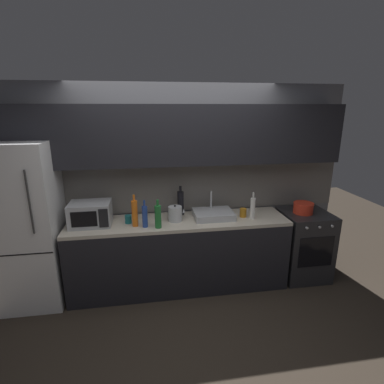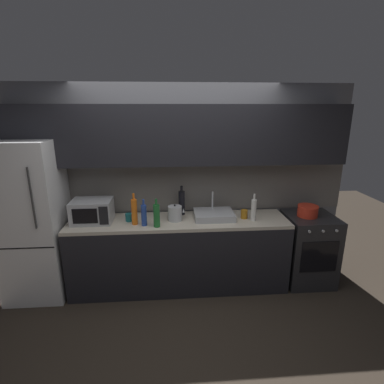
# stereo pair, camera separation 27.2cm
# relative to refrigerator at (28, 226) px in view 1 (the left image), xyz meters

# --- Properties ---
(ground_plane) EXTENTS (10.00, 10.00, 0.00)m
(ground_plane) POSITION_rel_refrigerator_xyz_m (1.70, -0.90, -0.94)
(ground_plane) COLOR #2D261E
(back_wall) EXTENTS (4.39, 0.44, 2.50)m
(back_wall) POSITION_rel_refrigerator_xyz_m (1.70, 0.30, 0.61)
(back_wall) COLOR slate
(back_wall) RESTS_ON ground
(counter_run) EXTENTS (2.65, 0.60, 0.90)m
(counter_run) POSITION_rel_refrigerator_xyz_m (1.70, 0.00, -0.49)
(counter_run) COLOR black
(counter_run) RESTS_ON ground
(refrigerator) EXTENTS (0.68, 0.69, 1.88)m
(refrigerator) POSITION_rel_refrigerator_xyz_m (0.00, 0.00, 0.00)
(refrigerator) COLOR white
(refrigerator) RESTS_ON ground
(oven_range) EXTENTS (0.60, 0.62, 0.90)m
(oven_range) POSITION_rel_refrigerator_xyz_m (3.37, -0.00, -0.49)
(oven_range) COLOR #232326
(oven_range) RESTS_ON ground
(microwave) EXTENTS (0.46, 0.35, 0.27)m
(microwave) POSITION_rel_refrigerator_xyz_m (0.68, 0.02, 0.10)
(microwave) COLOR #A8AAAF
(microwave) RESTS_ON counter_run
(sink_basin) EXTENTS (0.48, 0.38, 0.30)m
(sink_basin) POSITION_rel_refrigerator_xyz_m (2.13, 0.03, 0.00)
(sink_basin) COLOR #ADAFB5
(sink_basin) RESTS_ON counter_run
(kettle) EXTENTS (0.20, 0.17, 0.20)m
(kettle) POSITION_rel_refrigerator_xyz_m (1.66, -0.01, 0.05)
(kettle) COLOR #B7BABF
(kettle) RESTS_ON counter_run
(wine_bottle_white) EXTENTS (0.06, 0.06, 0.33)m
(wine_bottle_white) POSITION_rel_refrigerator_xyz_m (2.59, -0.09, 0.10)
(wine_bottle_white) COLOR silver
(wine_bottle_white) RESTS_ON counter_run
(wine_bottle_green) EXTENTS (0.07, 0.07, 0.33)m
(wine_bottle_green) POSITION_rel_refrigerator_xyz_m (1.44, -0.19, 0.10)
(wine_bottle_green) COLOR #1E6B2D
(wine_bottle_green) RESTS_ON counter_run
(wine_bottle_dark) EXTENTS (0.08, 0.08, 0.37)m
(wine_bottle_dark) POSITION_rel_refrigerator_xyz_m (1.75, 0.19, 0.12)
(wine_bottle_dark) COLOR black
(wine_bottle_dark) RESTS_ON counter_run
(wine_bottle_blue) EXTENTS (0.06, 0.06, 0.32)m
(wine_bottle_blue) POSITION_rel_refrigerator_xyz_m (1.30, -0.14, 0.09)
(wine_bottle_blue) COLOR #234299
(wine_bottle_blue) RESTS_ON counter_run
(wine_bottle_orange) EXTENTS (0.07, 0.07, 0.37)m
(wine_bottle_orange) POSITION_rel_refrigerator_xyz_m (1.18, -0.10, 0.12)
(wine_bottle_orange) COLOR orange
(wine_bottle_orange) RESTS_ON counter_run
(mug_amber) EXTENTS (0.08, 0.08, 0.11)m
(mug_amber) POSITION_rel_refrigerator_xyz_m (2.50, -0.01, 0.01)
(mug_amber) COLOR #B27019
(mug_amber) RESTS_ON counter_run
(mug_teal) EXTENTS (0.08, 0.08, 0.10)m
(mug_teal) POSITION_rel_refrigerator_xyz_m (1.10, 0.00, 0.01)
(mug_teal) COLOR #19666B
(mug_teal) RESTS_ON counter_run
(cooking_pot) EXTENTS (0.25, 0.25, 0.14)m
(cooking_pot) POSITION_rel_refrigerator_xyz_m (3.31, 0.00, 0.03)
(cooking_pot) COLOR red
(cooking_pot) RESTS_ON oven_range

